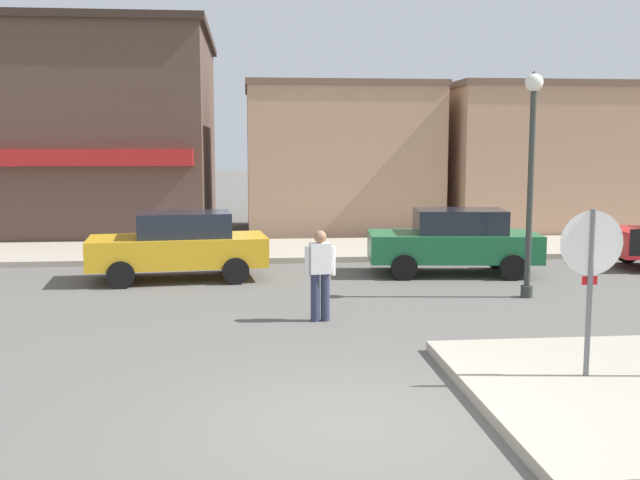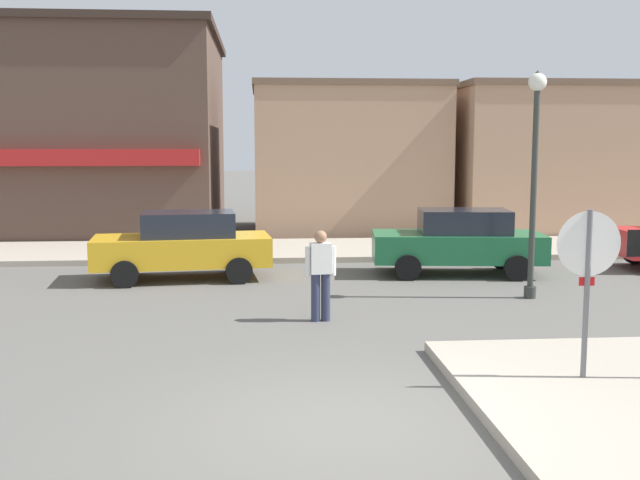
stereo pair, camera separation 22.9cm
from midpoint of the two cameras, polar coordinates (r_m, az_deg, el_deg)
ground_plane at (r=8.58m, az=2.40°, el=-13.90°), size 160.00×160.00×0.00m
kerb_far at (r=21.55m, az=-1.92°, el=-0.76°), size 80.00×4.00×0.15m
stop_sign at (r=10.01m, az=20.33°, el=-2.27°), size 0.82×0.07×2.30m
lamp_post at (r=15.54m, az=16.48°, el=6.49°), size 0.36×0.36×4.54m
parked_car_nearest at (r=17.48m, az=-9.98°, el=-0.33°), size 4.15×2.19×1.56m
parked_car_second at (r=18.15m, az=10.89°, el=-0.07°), size 4.16×2.20×1.56m
pedestrian_crossing_near at (r=13.12m, az=0.55°, el=-2.49°), size 0.56×0.26×1.61m
building_corner_shop at (r=28.90m, az=-18.09°, el=7.81°), size 10.73×10.13×7.05m
building_storefront_left_near at (r=26.76m, az=2.29°, el=6.22°), size 6.61×5.36×5.17m
building_storefront_left_mid at (r=28.43m, az=16.45°, el=5.99°), size 6.69×6.44×5.17m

